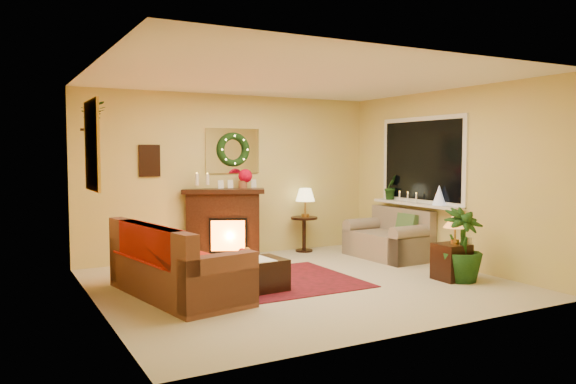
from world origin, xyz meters
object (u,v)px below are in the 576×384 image
side_table_round (304,232)px  end_table_square (451,260)px  sofa (179,259)px  fireplace (223,224)px  coffee_table (247,275)px  loveseat (387,232)px

side_table_round → end_table_square: 2.84m
sofa → side_table_round: bearing=23.6°
fireplace → end_table_square: 3.52m
fireplace → coffee_table: (-0.56, -2.16, -0.34)m
sofa → fireplace: (1.32, 1.91, 0.12)m
loveseat → side_table_round: (-0.87, 1.13, -0.09)m
fireplace → end_table_square: (2.07, -2.82, -0.28)m
loveseat → end_table_square: bearing=-101.0°
side_table_round → coffee_table: bearing=-133.5°
coffee_table → fireplace: bearing=71.1°
sofa → coffee_table: sofa is taller
fireplace → coffee_table: bearing=-79.8°
loveseat → side_table_round: bearing=124.8°
coffee_table → sofa: bearing=157.4°
sofa → side_table_round: 3.32m
side_table_round → coffee_table: side_table_round is taller
sofa → coffee_table: (0.76, -0.25, -0.22)m
side_table_round → coffee_table: 2.90m
side_table_round → end_table_square: bearing=-77.0°
fireplace → loveseat: 2.60m
sofa → coffee_table: 0.83m
sofa → fireplace: 2.33m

